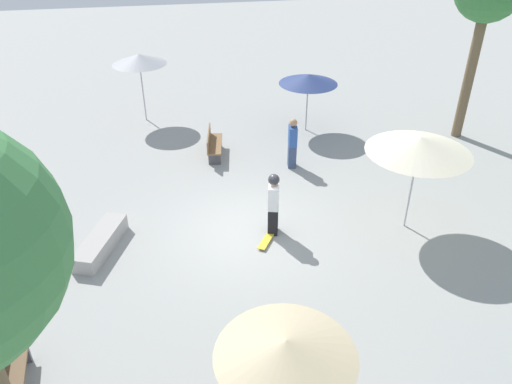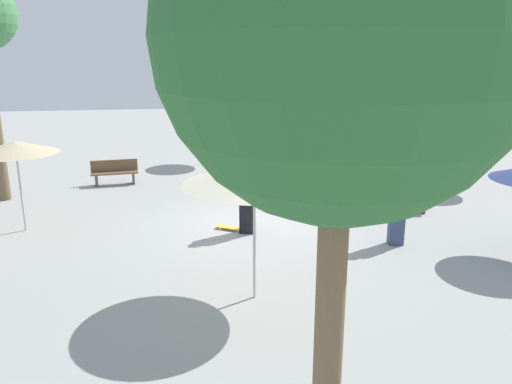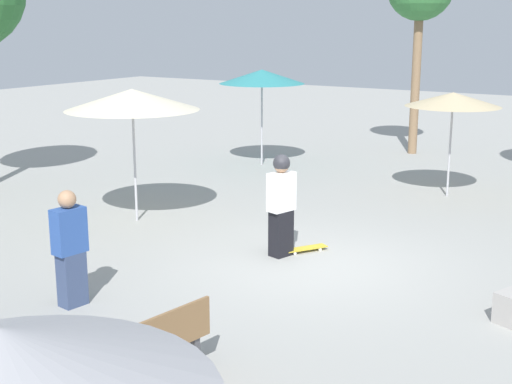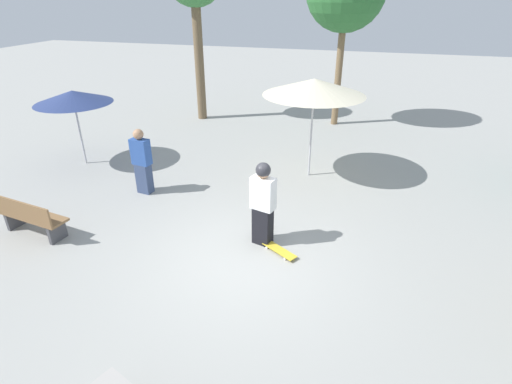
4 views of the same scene
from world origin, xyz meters
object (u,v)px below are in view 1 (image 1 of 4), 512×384
bystander_watching (292,143)px  shade_umbrella_tan (286,348)px  shade_umbrella_grey (139,59)px  shade_umbrella_navy (308,79)px  concrete_ledge (101,242)px  bench_near (8,375)px  skateboard (266,240)px  bench_far (213,144)px  skater_main (273,202)px  shade_umbrella_cream (419,145)px

bystander_watching → shade_umbrella_tan: bearing=173.5°
shade_umbrella_grey → bystander_watching: (-4.66, 4.70, -1.55)m
shade_umbrella_grey → shade_umbrella_navy: bearing=160.9°
concrete_ledge → bystander_watching: size_ratio=1.27×
bench_near → skateboard: bearing=117.3°
bystander_watching → shade_umbrella_navy: bearing=-15.8°
concrete_ledge → bench_far: bearing=-126.0°
skateboard → bystander_watching: bearing=-171.0°
concrete_ledge → bench_near: (1.23, 3.96, 0.22)m
skater_main → bystander_watching: 3.69m
shade_umbrella_tan → shade_umbrella_cream: 7.03m
shade_umbrella_cream → bench_near: bearing=21.3°
skateboard → concrete_ledge: concrete_ledge is taller
skateboard → bench_far: bench_far is taller
bench_near → shade_umbrella_navy: bearing=134.9°
bench_far → bench_near: bearing=-19.4°
skater_main → shade_umbrella_cream: (-3.53, 0.35, 1.47)m
skateboard → shade_umbrella_grey: 9.35m
skater_main → bench_far: skater_main is taller
skateboard → shade_umbrella_cream: 4.45m
skater_main → shade_umbrella_navy: 6.69m
skater_main → bystander_watching: size_ratio=1.05×
skateboard → skater_main: bearing=179.3°
shade_umbrella_navy → shade_umbrella_cream: bearing=98.6°
concrete_ledge → bench_far: bench_far is taller
concrete_ledge → shade_umbrella_navy: size_ratio=0.99×
shade_umbrella_cream → shade_umbrella_tan: bearing=49.2°
skater_main → skateboard: skater_main is taller
skateboard → shade_umbrella_tan: bearing=23.1°
shade_umbrella_tan → shade_umbrella_navy: size_ratio=1.11×
shade_umbrella_cream → shade_umbrella_navy: 6.54m
bench_near → bystander_watching: bystander_watching is taller
skater_main → shade_umbrella_grey: shade_umbrella_grey is taller
skater_main → shade_umbrella_grey: bearing=-142.9°
concrete_ledge → shade_umbrella_navy: bearing=-138.9°
shade_umbrella_cream → bench_far: bearing=-47.5°
skateboard → shade_umbrella_grey: size_ratio=0.31×
bench_far → bystander_watching: bearing=71.9°
skateboard → shade_umbrella_navy: size_ratio=0.37×
shade_umbrella_navy → bench_far: bearing=22.0°
skateboard → shade_umbrella_tan: size_ratio=0.33×
skateboard → shade_umbrella_navy: shade_umbrella_navy is taller
bench_far → shade_umbrella_navy: shade_umbrella_navy is taller
shade_umbrella_grey → shade_umbrella_navy: (-5.86, 2.03, -0.43)m
bench_far → skateboard: bearing=17.7°
skater_main → concrete_ledge: size_ratio=0.83×
bench_far → shade_umbrella_tan: size_ratio=0.70×
skater_main → shade_umbrella_cream: bearing=99.3°
skater_main → skateboard: (0.25, 0.40, -0.88)m
skater_main → shade_umbrella_tan: shade_umbrella_tan is taller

